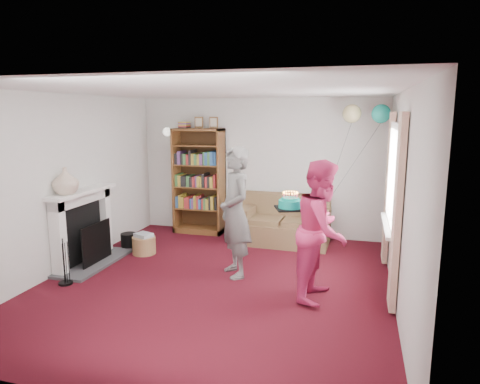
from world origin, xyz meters
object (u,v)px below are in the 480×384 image
(birthday_cake, at_px, (290,204))
(person_striped, at_px, (235,212))
(person_magenta, at_px, (322,230))
(sofa, at_px, (284,225))
(bookcase, at_px, (199,182))

(birthday_cake, bearing_deg, person_striped, 166.92)
(person_striped, bearing_deg, birthday_cake, 41.05)
(person_magenta, distance_m, birthday_cake, 0.55)
(person_striped, bearing_deg, person_magenta, 34.96)
(sofa, bearing_deg, person_striped, -100.97)
(person_magenta, bearing_deg, bookcase, 55.17)
(person_magenta, height_order, birthday_cake, person_magenta)
(person_striped, relative_size, birthday_cake, 5.04)
(bookcase, bearing_deg, sofa, -8.19)
(sofa, relative_size, person_magenta, 0.91)
(sofa, bearing_deg, bookcase, 173.51)
(person_magenta, relative_size, birthday_cake, 4.77)
(bookcase, distance_m, person_magenta, 3.43)
(sofa, bearing_deg, birthday_cake, -76.52)
(bookcase, relative_size, birthday_cake, 6.07)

